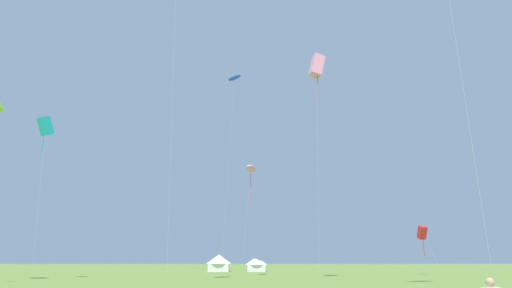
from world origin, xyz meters
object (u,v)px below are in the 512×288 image
Objects in this scene: kite_blue_parafoil at (234,78)px; kite_pink_box at (317,66)px; festival_tent_right at (256,263)px; kite_pink_parafoil at (251,169)px; kite_cyan_box at (46,126)px; kite_red_box at (422,232)px; festival_tent_center at (219,262)px.

kite_pink_box is at bearing -57.02° from kite_blue_parafoil.
festival_tent_right is (-6.71, 33.11, -23.30)m from kite_pink_box.
kite_pink_box reaches higher than kite_pink_parafoil.
kite_cyan_box is 0.71× the size of kite_pink_box.
kite_cyan_box reaches higher than kite_red_box.
festival_tent_center reaches higher than festival_tent_right.
kite_blue_parafoil reaches higher than kite_red_box.
festival_tent_center is (-5.67, 22.37, -12.63)m from kite_pink_parafoil.
kite_pink_box is 5.63× the size of festival_tent_center.
kite_pink_parafoil is at bearing 126.40° from kite_pink_box.
festival_tent_center is (18.71, 31.75, -15.65)m from kite_cyan_box.
kite_pink_box is (7.92, -10.74, 10.46)m from kite_pink_parafoil.
kite_cyan_box is 43.75m from festival_tent_right.
kite_pink_parafoil reaches higher than festival_tent_right.
kite_blue_parafoil reaches higher than kite_pink_box.
festival_tent_right is (-24.24, 16.92, -4.54)m from kite_red_box.
kite_red_box is 0.23× the size of kite_blue_parafoil.
kite_pink_parafoil is at bearing -64.35° from kite_blue_parafoil.
festival_tent_center is at bearing 59.50° from kite_cyan_box.
kite_red_box is 35.68m from festival_tent_center.
kite_blue_parafoil is (-28.15, 0.16, 24.74)m from kite_red_box.
kite_blue_parafoil is at bearing -79.96° from festival_tent_center.
festival_tent_right is at bearing 51.14° from kite_cyan_box.
kite_red_box is 1.52× the size of festival_tent_center.
festival_tent_right is at bearing 76.87° from kite_blue_parafoil.
kite_pink_box is at bearing -2.40° from kite_cyan_box.
festival_tent_center is (-31.12, 16.92, -4.32)m from kite_red_box.
kite_pink_box is 41.04m from festival_tent_right.
kite_cyan_box is at bearing -120.50° from festival_tent_center.
kite_cyan_box is at bearing -158.95° from kite_pink_parafoil.
kite_blue_parafoil is at bearing 179.67° from kite_red_box.
kite_pink_parafoil is 26.31m from festival_tent_center.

